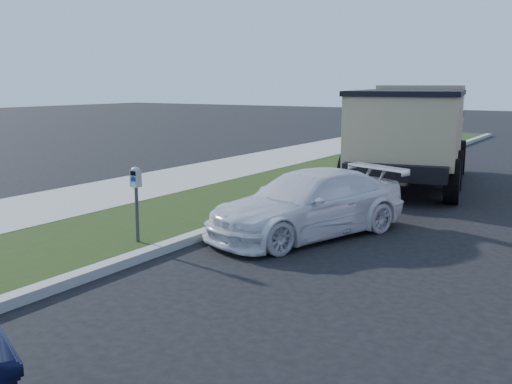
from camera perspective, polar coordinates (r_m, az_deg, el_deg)
The scene contains 5 objects.
ground at distance 9.15m, azimuth 4.14°, elevation -7.98°, with size 120.00×120.00×0.00m, color black.
streetside at distance 13.93m, azimuth -12.42°, elevation -1.51°, with size 6.12×50.00×0.15m.
parking_meter at distance 10.52m, azimuth -11.36°, elevation 0.38°, with size 0.19×0.13×1.33m.
white_wagon at distance 11.44m, azimuth 5.20°, elevation -1.08°, with size 1.72×4.23×1.23m, color white.
dump_truck at distance 17.94m, azimuth 14.70°, elevation 5.87°, with size 4.08×7.54×2.81m.
Camera 1 is at (4.05, -7.68, 2.87)m, focal length 42.00 mm.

